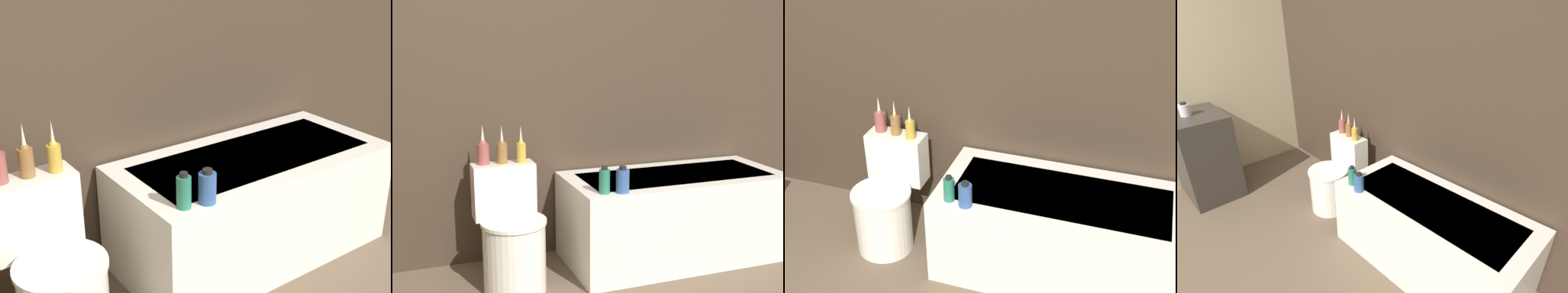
# 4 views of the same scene
# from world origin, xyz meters

# --- Properties ---
(wall_back_tiled) EXTENTS (6.40, 0.06, 2.60)m
(wall_back_tiled) POSITION_xyz_m (0.00, 2.11, 1.30)
(wall_back_tiled) COLOR #423326
(wall_back_tiled) RESTS_ON ground_plane
(bathtub) EXTENTS (1.43, 0.67, 0.57)m
(bathtub) POSITION_xyz_m (0.85, 1.72, 0.29)
(bathtub) COLOR white
(bathtub) RESTS_ON ground
(toilet) EXTENTS (0.38, 0.53, 0.70)m
(toilet) POSITION_xyz_m (-0.25, 1.66, 0.30)
(toilet) COLOR white
(toilet) RESTS_ON ground
(vase_silver) EXTENTS (0.06, 0.06, 0.23)m
(vase_silver) POSITION_xyz_m (-0.25, 1.86, 0.78)
(vase_silver) COLOR olive
(vase_silver) RESTS_ON toilet
(vase_bronze) EXTENTS (0.06, 0.06, 0.23)m
(vase_bronze) POSITION_xyz_m (-0.14, 1.84, 0.78)
(vase_bronze) COLOR gold
(vase_bronze) RESTS_ON toilet
(shampoo_bottle_tall) EXTENTS (0.06, 0.06, 0.16)m
(shampoo_bottle_tall) POSITION_xyz_m (0.26, 1.47, 0.64)
(shampoo_bottle_tall) COLOR #267259
(shampoo_bottle_tall) RESTS_ON bathtub
(shampoo_bottle_short) EXTENTS (0.08, 0.08, 0.16)m
(shampoo_bottle_short) POSITION_xyz_m (0.36, 1.45, 0.64)
(shampoo_bottle_short) COLOR #335999
(shampoo_bottle_short) RESTS_ON bathtub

